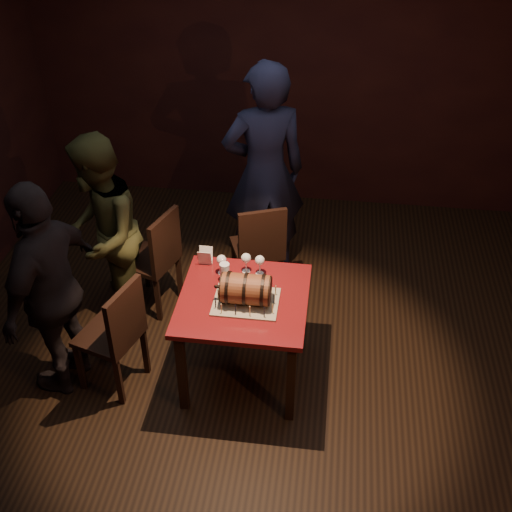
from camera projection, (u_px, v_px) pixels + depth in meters
The scene contains 16 objects.
room_shell at pixel (246, 205), 4.25m from camera, with size 5.04×5.04×2.80m.
pub_table at pixel (244, 310), 4.55m from camera, with size 0.90×0.90×0.75m.
cake_board at pixel (246, 302), 4.44m from camera, with size 0.45×0.35×0.01m, color gray.
barrel_cake at pixel (246, 289), 4.37m from camera, with size 0.39×0.23×0.23m.
birthday_candles at pixel (246, 297), 4.41m from camera, with size 0.40×0.30×0.09m.
wine_glass_left at pixel (221, 260), 4.64m from camera, with size 0.07×0.07×0.16m.
wine_glass_mid at pixel (246, 259), 4.66m from camera, with size 0.07×0.07×0.16m.
wine_glass_right at pixel (260, 261), 4.64m from camera, with size 0.07×0.07×0.16m.
pint_of_ale at pixel (225, 273), 4.60m from camera, with size 0.07×0.07×0.15m.
menu_card at pixel (205, 257), 4.77m from camera, with size 0.10×0.05×0.13m, color white, non-canonical shape.
chair_back at pixel (259, 246), 5.38m from camera, with size 0.52×0.52×0.93m.
chair_left_rear at pixel (157, 256), 5.27m from camera, with size 0.50×0.50×0.93m.
chair_left_front at pixel (117, 331), 4.54m from camera, with size 0.50×0.50×0.93m.
person_back at pixel (264, 173), 5.45m from camera, with size 0.72×0.47×1.97m, color #1B1D37.
person_left_rear at pixel (102, 234), 5.00m from camera, with size 0.80×0.62×1.64m, color #3D3E1F.
person_left_front at pixel (52, 290), 4.40m from camera, with size 0.99×0.41×1.68m, color black.
Camera 1 is at (0.55, -3.59, 3.62)m, focal length 45.00 mm.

